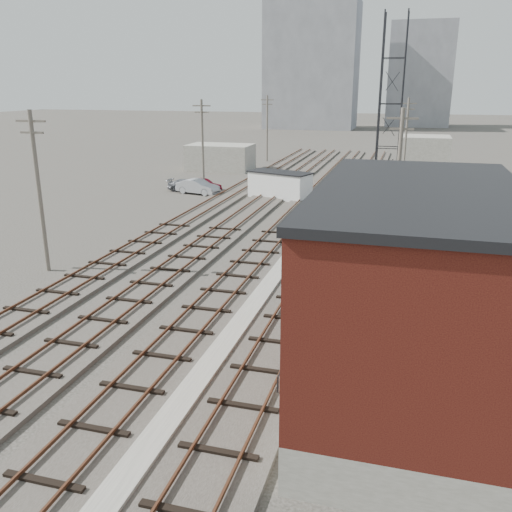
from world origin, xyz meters
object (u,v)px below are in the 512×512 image
at_px(signal_mast, 297,319).
at_px(car_grey, 187,185).
at_px(switch_stand, 281,233).
at_px(car_red, 203,184).
at_px(site_trailer, 280,185).
at_px(car_silver, 198,187).

bearing_deg(signal_mast, car_grey, 118.61).
height_order(switch_stand, car_red, car_red).
bearing_deg(site_trailer, switch_stand, -57.32).
xyz_separation_m(site_trailer, car_silver, (-8.25, -0.24, -0.54)).
xyz_separation_m(switch_stand, site_trailer, (-3.56, 14.62, 0.70)).
bearing_deg(switch_stand, car_silver, 127.88).
bearing_deg(signal_mast, car_red, 116.19).
distance_m(car_silver, car_grey, 1.84).
distance_m(signal_mast, car_silver, 36.10).
bearing_deg(car_red, switch_stand, -127.20).
distance_m(site_trailer, car_red, 8.46).
relative_size(signal_mast, site_trailer, 0.60).
relative_size(car_silver, car_grey, 1.07).
xyz_separation_m(switch_stand, car_silver, (-11.82, 14.38, 0.16)).
distance_m(switch_stand, car_red, 19.96).
height_order(site_trailer, car_silver, site_trailer).
bearing_deg(car_silver, signal_mast, -140.28).
bearing_deg(car_red, site_trailer, -83.40).
bearing_deg(car_grey, switch_stand, -138.58).
bearing_deg(car_silver, car_grey, 68.79).
relative_size(switch_stand, car_grey, 0.29).
bearing_deg(car_grey, car_silver, -123.16).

